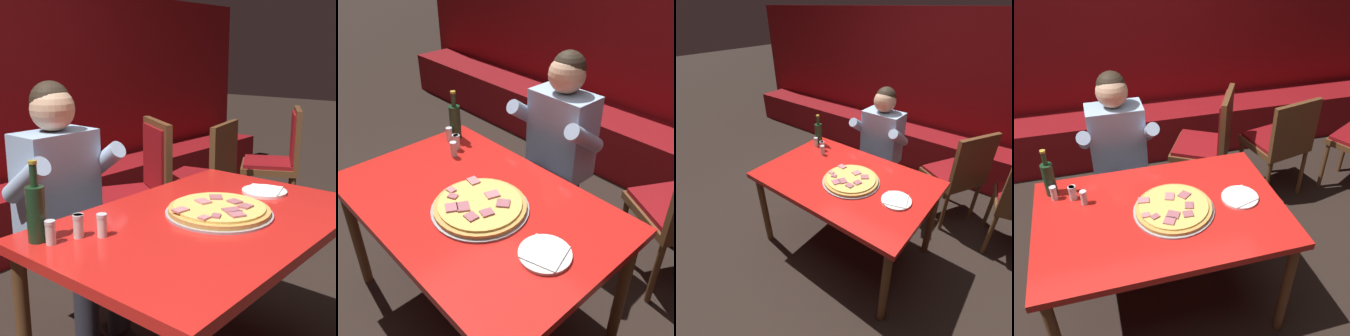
# 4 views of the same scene
# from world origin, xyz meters

# --- Properties ---
(ground_plane) EXTENTS (24.00, 24.00, 0.00)m
(ground_plane) POSITION_xyz_m (0.00, 0.00, 0.00)
(ground_plane) COLOR black
(booth_wall_panel) EXTENTS (6.80, 0.16, 1.90)m
(booth_wall_panel) POSITION_xyz_m (0.00, 2.18, 0.95)
(booth_wall_panel) COLOR maroon
(booth_wall_panel) RESTS_ON ground_plane
(booth_bench) EXTENTS (6.46, 0.48, 0.46)m
(booth_bench) POSITION_xyz_m (0.00, 1.86, 0.23)
(booth_bench) COLOR maroon
(booth_bench) RESTS_ON ground_plane
(main_dining_table) EXTENTS (1.35, 0.89, 0.76)m
(main_dining_table) POSITION_xyz_m (0.00, 0.00, 0.68)
(main_dining_table) COLOR brown
(main_dining_table) RESTS_ON ground_plane
(pizza) EXTENTS (0.44, 0.44, 0.05)m
(pizza) POSITION_xyz_m (0.07, -0.02, 0.77)
(pizza) COLOR #9E9EA3
(pizza) RESTS_ON main_dining_table
(plate_white_paper) EXTENTS (0.21, 0.21, 0.02)m
(plate_white_paper) POSITION_xyz_m (0.45, -0.01, 0.76)
(plate_white_paper) COLOR white
(plate_white_paper) RESTS_ON main_dining_table
(beer_bottle) EXTENTS (0.07, 0.07, 0.29)m
(beer_bottle) POSITION_xyz_m (-0.57, 0.32, 0.87)
(beer_bottle) COLOR #19381E
(beer_bottle) RESTS_ON main_dining_table
(shaker_parmesan) EXTENTS (0.04, 0.04, 0.09)m
(shaker_parmesan) POSITION_xyz_m (-0.56, 0.26, 0.79)
(shaker_parmesan) COLOR silver
(shaker_parmesan) RESTS_ON main_dining_table
(shaker_black_pepper) EXTENTS (0.04, 0.04, 0.09)m
(shaker_black_pepper) POSITION_xyz_m (-0.45, 0.24, 0.79)
(shaker_black_pepper) COLOR silver
(shaker_black_pepper) RESTS_ON main_dining_table
(shaker_red_pepper_flakes) EXTENTS (0.04, 0.04, 0.09)m
(shaker_red_pepper_flakes) POSITION_xyz_m (-0.46, 0.23, 0.79)
(shaker_red_pepper_flakes) COLOR silver
(shaker_red_pepper_flakes) RESTS_ON main_dining_table
(shaker_oregano) EXTENTS (0.04, 0.04, 0.09)m
(shaker_oregano) POSITION_xyz_m (-0.40, 0.17, 0.79)
(shaker_oregano) COLOR silver
(shaker_oregano) RESTS_ON main_dining_table
(diner_seated_blue_shirt) EXTENTS (0.53, 0.53, 1.27)m
(diner_seated_blue_shirt) POSITION_xyz_m (-0.14, 0.70, 0.71)
(diner_seated_blue_shirt) COLOR black
(diner_seated_blue_shirt) RESTS_ON ground_plane
(dining_chair_near_right) EXTENTS (0.52, 0.52, 0.92)m
(dining_chair_near_right) POSITION_xyz_m (1.20, 0.84, 0.55)
(dining_chair_near_right) COLOR brown
(dining_chair_near_right) RESTS_ON ground_plane
(dining_chair_near_left) EXTENTS (0.60, 0.60, 0.98)m
(dining_chair_near_left) POSITION_xyz_m (0.62, 0.96, 0.57)
(dining_chair_near_left) COLOR brown
(dining_chair_near_left) RESTS_ON ground_plane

